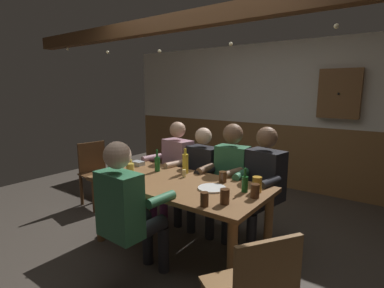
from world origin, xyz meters
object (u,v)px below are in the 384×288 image
Objects in this scene: bottle_3 at (245,183)px; pint_glass_1 at (257,184)px; person_4 at (128,208)px; pint_glass_0 at (204,199)px; pint_glass_2 at (223,177)px; pint_glass_6 at (225,196)px; person_3 at (261,180)px; pint_glass_5 at (255,191)px; chair_empty_near_right at (97,171)px; bottle_0 at (111,163)px; condiment_caddy at (138,163)px; dining_table at (178,192)px; bottle_1 at (185,163)px; person_1 at (199,171)px; wall_dart_cabinet at (339,94)px; table_candle at (184,173)px; person_0 at (174,164)px; pint_glass_4 at (129,165)px; person_2 at (229,174)px; bottle_2 at (157,163)px; pint_glass_3 at (130,170)px; plate_0 at (212,188)px.

bottle_3 is 0.11m from pint_glass_1.
pint_glass_0 is at bearing 30.60° from person_4.
pint_glass_2 is 0.88× the size of pint_glass_6.
person_3 is 10.40× the size of pint_glass_5.
chair_empty_near_right is 3.35× the size of bottle_0.
condiment_caddy is 1.30× the size of pint_glass_2.
bottle_0 is at bearing -167.78° from dining_table.
condiment_caddy is 0.51× the size of bottle_1.
condiment_caddy reaches higher than dining_table.
person_1 is 1.57m from chair_empty_near_right.
person_1 is at bearing -121.45° from wall_dart_cabinet.
table_candle is 0.42m from pint_glass_2.
person_1 reaches higher than pint_glass_5.
person_3 is (1.19, -0.00, 0.02)m from person_0.
bottle_1 reaches higher than pint_glass_0.
chair_empty_near_right is at bearing 167.89° from pint_glass_6.
pint_glass_4 is 0.17× the size of wall_dart_cabinet.
bottle_0 is (-1.38, -0.84, 0.15)m from person_3.
bottle_1 is 0.95m from pint_glass_5.
person_2 reaches higher than condiment_caddy.
condiment_caddy is 1.15m from pint_glass_2.
pint_glass_0 is (-0.11, -0.48, -0.02)m from bottle_3.
person_3 is 2.07m from wall_dart_cabinet.
person_3 reaches higher than pint_glass_1.
person_2 is 5.10× the size of bottle_2.
pint_glass_5 is (1.40, -0.62, 0.12)m from person_0.
bottle_3 reaches higher than pint_glass_4.
pint_glass_1 is (0.74, 0.84, 0.12)m from person_4.
bottle_3 is at bearing 126.01° from person_2.
pint_glass_6 is (1.46, -0.05, -0.05)m from bottle_0.
bottle_3 is (2.38, -0.17, 0.33)m from chair_empty_near_right.
bottle_1 is at bearing 165.56° from pint_glass_5.
bottle_1 is 0.64m from pint_glass_4.
wall_dart_cabinet is (1.43, 2.67, 0.76)m from pint_glass_3.
plate_0 is at bearing 156.92° from person_0.
bottle_0 is at bearing -120.58° from pint_glass_4.
dining_table is 0.56m from pint_glass_3.
bottle_0 is (-0.80, -0.17, 0.21)m from dining_table.
pint_glass_6 is 2.85m from wall_dart_cabinet.
person_0 is 4.71× the size of plate_0.
bottle_2 is at bearing 33.88° from person_2.
dining_table is at bearing -110.27° from wall_dart_cabinet.
bottle_1 is (-0.33, -0.38, 0.15)m from person_2.
person_1 reaches higher than pint_glass_6.
bottle_1 reaches higher than pint_glass_3.
person_3 is at bearing 48.62° from dining_table.
person_4 is at bearing -81.97° from bottle_1.
bottle_3 reaches higher than chair_empty_near_right.
table_candle is at bearing 106.74° from dining_table.
pint_glass_0 reaches higher than table_candle.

